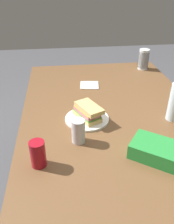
{
  "coord_description": "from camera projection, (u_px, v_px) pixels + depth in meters",
  "views": [
    {
      "loc": [
        1.18,
        -0.3,
        1.48
      ],
      "look_at": [
        0.08,
        -0.16,
        0.81
      ],
      "focal_mm": 37.81,
      "sensor_mm": 36.0,
      "label": 1
    }
  ],
  "objects": [
    {
      "name": "dining_table",
      "position": [
        112.0,
        123.0,
        1.45
      ],
      "size": [
        1.63,
        1.06,
        0.76
      ],
      "color": "brown",
      "rests_on": "ground_plane"
    },
    {
      "name": "ground_plane",
      "position": [
        107.0,
        196.0,
        1.8
      ],
      "size": [
        8.0,
        8.0,
        0.0
      ],
      "primitive_type": "plane",
      "color": "#4C4C51"
    },
    {
      "name": "soda_can_red",
      "position": [
        38.0,
        154.0,
        0.99
      ],
      "size": [
        0.07,
        0.07,
        0.12
      ],
      "primitive_type": "cylinder",
      "color": "maroon",
      "rests_on": "dining_table"
    },
    {
      "name": "soda_can_silver",
      "position": [
        78.0,
        131.0,
        1.13
      ],
      "size": [
        0.07,
        0.07,
        0.12
      ],
      "primitive_type": "cylinder",
      "color": "silver",
      "rests_on": "dining_table"
    },
    {
      "name": "paper_plate",
      "position": [
        87.0,
        119.0,
        1.32
      ],
      "size": [
        0.25,
        0.25,
        0.01
      ],
      "primitive_type": "cylinder",
      "color": "white",
      "rests_on": "dining_table"
    },
    {
      "name": "paper_napkin",
      "position": [
        89.0,
        85.0,
        1.71
      ],
      "size": [
        0.15,
        0.15,
        0.01
      ],
      "primitive_type": "cube",
      "rotation": [
        0.0,
        0.0,
        4.58
      ],
      "color": "white",
      "rests_on": "dining_table"
    },
    {
      "name": "sandwich",
      "position": [
        88.0,
        112.0,
        1.3
      ],
      "size": [
        0.2,
        0.16,
        0.08
      ],
      "color": "#DBB26B",
      "rests_on": "paper_plate"
    },
    {
      "name": "plastic_cup_stack",
      "position": [
        144.0,
        59.0,
        1.96
      ],
      "size": [
        0.08,
        0.08,
        0.17
      ],
      "color": "silver",
      "rests_on": "dining_table"
    },
    {
      "name": "chip_bag",
      "position": [
        158.0,
        151.0,
        1.04
      ],
      "size": [
        0.26,
        0.27,
        0.07
      ],
      "primitive_type": "cube",
      "rotation": [
        0.0,
        0.0,
        4.08
      ],
      "color": "#268C38",
      "rests_on": "dining_table"
    }
  ]
}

